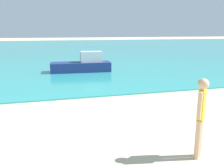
# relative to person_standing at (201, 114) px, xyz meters

# --- Properties ---
(water) EXTENTS (160.00, 60.00, 0.06)m
(water) POSITION_rel_person_standing_xyz_m (-1.51, 35.23, -0.97)
(water) COLOR teal
(water) RESTS_ON ground
(person_standing) EXTENTS (0.32, 0.30, 1.76)m
(person_standing) POSITION_rel_person_standing_xyz_m (0.00, 0.00, 0.00)
(person_standing) COLOR #DDAD84
(person_standing) RESTS_ON ground
(boat_near) EXTENTS (3.94, 1.47, 1.32)m
(boat_near) POSITION_rel_person_standing_xyz_m (-0.80, 11.43, -0.48)
(boat_near) COLOR navy
(boat_near) RESTS_ON water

